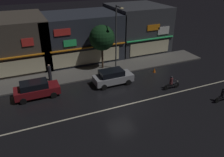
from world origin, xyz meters
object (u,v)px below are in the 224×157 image
object	(u,v)px
pedestrian_on_sidewalk	(50,73)
parked_car_trailing	(113,77)
motorcycle_lead	(223,96)
traffic_cone	(154,70)
streetlamp_mid	(117,34)
parked_car_near_kerb	(36,89)
motorcycle_following	(172,84)

from	to	relation	value
pedestrian_on_sidewalk	parked_car_trailing	distance (m)	7.06
motorcycle_lead	traffic_cone	xyz separation A→B (m)	(-2.30, 8.26, -0.36)
streetlamp_mid	traffic_cone	size ratio (longest dim) A/B	14.00
pedestrian_on_sidewalk	parked_car_near_kerb	bearing A→B (deg)	-173.66
pedestrian_on_sidewalk	traffic_cone	bearing A→B (deg)	-63.74
parked_car_trailing	motorcycle_lead	size ratio (longest dim) A/B	2.26
parked_car_trailing	motorcycle_following	distance (m)	6.31
traffic_cone	motorcycle_lead	bearing A→B (deg)	-74.43
pedestrian_on_sidewalk	traffic_cone	world-z (taller)	pedestrian_on_sidewalk
parked_car_near_kerb	motorcycle_lead	world-z (taller)	parked_car_near_kerb
parked_car_near_kerb	parked_car_trailing	size ratio (longest dim) A/B	1.00
streetlamp_mid	parked_car_near_kerb	xyz separation A→B (m)	(-9.95, -2.82, -3.77)
parked_car_near_kerb	traffic_cone	size ratio (longest dim) A/B	7.82
parked_car_trailing	motorcycle_lead	distance (m)	11.12
pedestrian_on_sidewalk	traffic_cone	distance (m)	12.42
motorcycle_following	motorcycle_lead	bearing A→B (deg)	-54.12
motorcycle_following	parked_car_trailing	bearing A→B (deg)	145.43
parked_car_near_kerb	parked_car_trailing	bearing A→B (deg)	176.52
pedestrian_on_sidewalk	parked_car_trailing	bearing A→B (deg)	-80.21
streetlamp_mid	pedestrian_on_sidewalk	size ratio (longest dim) A/B	3.96
parked_car_trailing	pedestrian_on_sidewalk	bearing A→B (deg)	151.49
pedestrian_on_sidewalk	streetlamp_mid	bearing A→B (deg)	-52.15
streetlamp_mid	parked_car_near_kerb	size ratio (longest dim) A/B	1.79
parked_car_near_kerb	traffic_cone	distance (m)	13.93
motorcycle_lead	motorcycle_following	world-z (taller)	same
parked_car_near_kerb	streetlamp_mid	bearing A→B (deg)	-164.19
parked_car_near_kerb	motorcycle_following	world-z (taller)	parked_car_near_kerb
pedestrian_on_sidewalk	motorcycle_lead	distance (m)	18.05
pedestrian_on_sidewalk	motorcycle_lead	bearing A→B (deg)	-88.65
pedestrian_on_sidewalk	motorcycle_following	bearing A→B (deg)	-82.65
parked_car_near_kerb	motorcycle_lead	bearing A→B (deg)	153.84
motorcycle_following	traffic_cone	size ratio (longest dim) A/B	3.45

